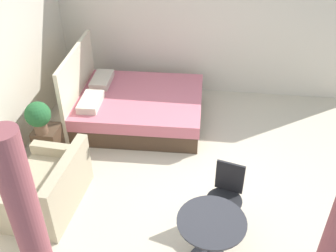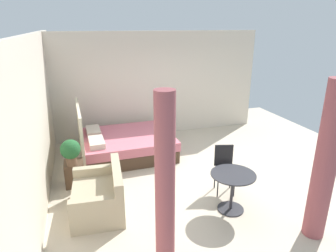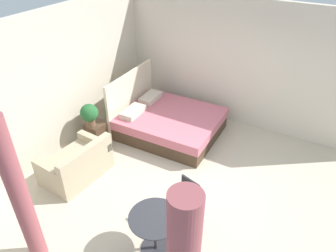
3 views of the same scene
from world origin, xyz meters
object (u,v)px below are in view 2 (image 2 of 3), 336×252
object	(u,v)px
balcony_table	(232,185)
potted_plant	(71,150)
cafe_chair_near_window	(224,164)
bed	(124,144)
nightstand	(75,173)
couch	(100,196)

from	to	relation	value
balcony_table	potted_plant	bearing A→B (deg)	58.32
cafe_chair_near_window	bed	bearing A→B (deg)	35.79
bed	nightstand	world-z (taller)	bed
bed	balcony_table	world-z (taller)	bed
nightstand	potted_plant	distance (m)	0.55
couch	nightstand	size ratio (longest dim) A/B	2.64
nightstand	cafe_chair_near_window	xyz separation A→B (m)	(-1.06, -2.72, 0.30)
cafe_chair_near_window	couch	bearing A→B (deg)	89.43
couch	cafe_chair_near_window	size ratio (longest dim) A/B	1.43
potted_plant	cafe_chair_near_window	bearing A→B (deg)	-109.31
couch	potted_plant	size ratio (longest dim) A/B	2.52
bed	potted_plant	xyz separation A→B (m)	(-1.20, 1.18, 0.49)
nightstand	balcony_table	bearing A→B (deg)	-123.49
couch	cafe_chair_near_window	world-z (taller)	cafe_chair_near_window
bed	balcony_table	size ratio (longest dim) A/B	2.91
balcony_table	cafe_chair_near_window	bearing A→B (deg)	-15.21
couch	potted_plant	distance (m)	1.15
potted_plant	balcony_table	bearing A→B (deg)	-121.68
balcony_table	bed	bearing A→B (deg)	26.49
potted_plant	bed	bearing A→B (deg)	-44.37
couch	nightstand	distance (m)	1.11
nightstand	bed	bearing A→B (deg)	-46.32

